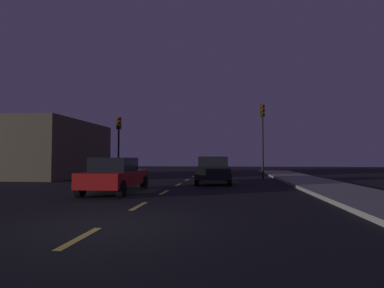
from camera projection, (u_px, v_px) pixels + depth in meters
The scene contains 14 objects.
ground_plane at pixel (167, 191), 13.84m from camera, with size 80.00×80.00×0.00m, color black.
sidewalk_curb_right at pixel (343, 191), 12.99m from camera, with size 3.00×40.00×0.15m, color gray.
lane_stripe_nearest at pixel (80, 238), 5.70m from camera, with size 0.16×1.60×0.01m, color #EACC4C.
lane_stripe_second at pixel (139, 206), 9.47m from camera, with size 0.16×1.60×0.01m, color #EACC4C.
lane_stripe_third at pixel (164, 192), 13.24m from camera, with size 0.16×1.60×0.01m, color #EACC4C.
lane_stripe_fourth at pixel (178, 185), 17.01m from camera, with size 0.16×1.60×0.01m, color #EACC4C.
lane_stripe_fifth at pixel (187, 180), 20.79m from camera, with size 0.16×1.60×0.01m, color #EACC4C.
lane_stripe_sixth at pixel (193, 176), 24.56m from camera, with size 0.16×1.60×0.01m, color #EACC4C.
traffic_signal_left at pixel (119, 135), 22.90m from camera, with size 0.32×0.38×4.50m.
traffic_signal_right at pixel (262, 127), 21.73m from camera, with size 0.32×0.38×5.26m.
car_stopped_ahead at pixel (213, 170), 17.93m from camera, with size 2.09×4.24×1.55m.
car_adjacent_lane at pixel (116, 175), 13.10m from camera, with size 1.85×4.43×1.49m.
street_lamp_right at pixel (383, 71), 9.65m from camera, with size 1.76×0.36×6.97m.
storefront_left at pixel (54, 149), 24.01m from camera, with size 5.36×9.59×4.26m, color brown.
Camera 1 is at (2.70, -6.70, 1.47)m, focal length 28.97 mm.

